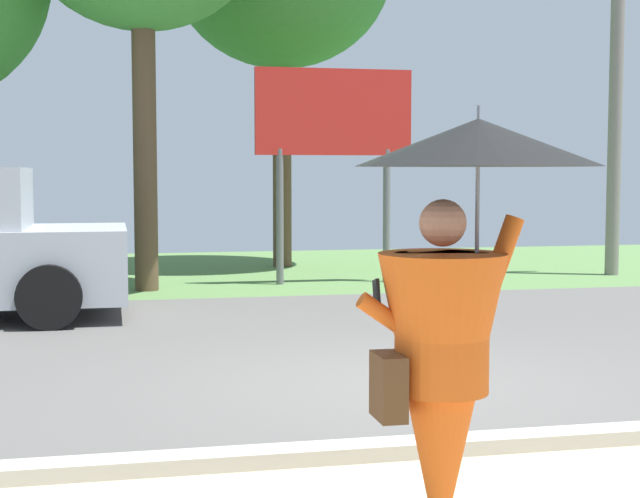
% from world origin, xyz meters
% --- Properties ---
extents(ground_plane, '(40.00, 22.00, 0.20)m').
position_xyz_m(ground_plane, '(0.00, 2.95, -0.05)').
color(ground_plane, '#565451').
extents(monk_pedestrian, '(1.15, 1.14, 2.13)m').
position_xyz_m(monk_pedestrian, '(-0.80, -3.61, 1.16)').
color(monk_pedestrian, '#E55B19').
rests_on(monk_pedestrian, ground_plane).
extents(utility_pole, '(1.80, 0.24, 6.75)m').
position_xyz_m(utility_pole, '(6.34, 7.67, 3.55)').
color(utility_pole, gray).
rests_on(utility_pole, ground_plane).
extents(roadside_billboard, '(2.60, 0.12, 3.50)m').
position_xyz_m(roadside_billboard, '(1.22, 7.50, 2.55)').
color(roadside_billboard, slate).
rests_on(roadside_billboard, ground_plane).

